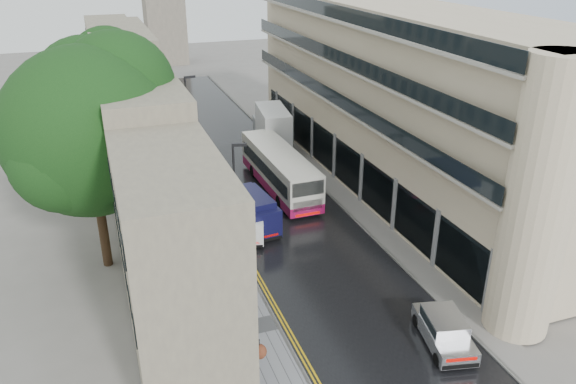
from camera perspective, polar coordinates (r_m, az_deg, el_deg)
road at (r=45.13m, az=-2.41°, el=0.17°), size 9.00×85.00×0.02m
left_sidewalk at (r=43.92m, az=-9.72°, el=-0.81°), size 2.70×85.00×0.12m
right_sidewalk at (r=46.84m, az=3.91°, el=1.13°), size 1.80×85.00×0.12m
old_shop_row at (r=43.80m, az=-15.53°, el=6.91°), size 4.50×56.00×12.00m
modern_block at (r=45.45m, az=10.68°, el=9.30°), size 8.00×40.00×14.00m
tree_near at (r=33.92m, az=-19.24°, el=3.12°), size 10.56×10.56×13.89m
tree_far at (r=46.55m, az=-19.29°, el=7.73°), size 9.24×9.24×12.46m
cream_bus at (r=41.45m, az=-0.91°, el=0.38°), size 2.91×11.85×3.22m
white_lorry at (r=51.25m, az=-2.53°, el=5.74°), size 3.49×8.40×4.28m
silver_hatchback at (r=28.17m, az=15.07°, el=-15.34°), size 2.75×4.59×1.61m
white_van at (r=36.76m, az=-5.12°, el=-4.21°), size 2.86×4.40×1.84m
navy_van at (r=36.98m, az=-3.95°, el=-3.22°), size 2.71×5.53×2.71m
pedestrian at (r=36.61m, az=-7.53°, el=-4.14°), size 0.80×0.60×1.99m
lamp_post_near at (r=33.83m, az=-5.38°, el=-1.22°), size 0.87×0.40×7.58m
lamp_post_far at (r=47.43m, az=-10.09°, el=6.54°), size 0.95×0.34×8.31m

